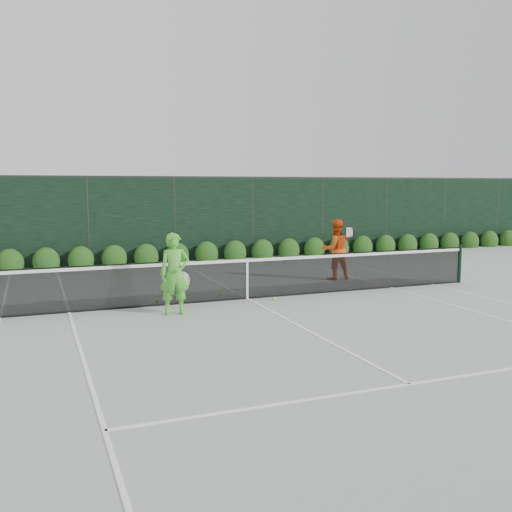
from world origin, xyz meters
name	(u,v)px	position (x,y,z in m)	size (l,w,h in m)	color
ground	(247,299)	(0.00, 0.00, 0.00)	(80.00, 80.00, 0.00)	gray
tennis_net	(246,277)	(-0.02, 0.00, 0.53)	(12.90, 0.10, 1.07)	black
player_woman	(175,274)	(-2.01, -0.97, 0.87)	(0.68, 0.45, 1.74)	green
player_man	(335,249)	(3.39, 1.76, 0.88)	(0.95, 0.73, 1.76)	#D94612
court_lines	(247,299)	(0.00, 0.00, 0.01)	(11.03, 23.83, 0.01)	white
windscreen_fence	(296,248)	(0.00, -2.71, 1.51)	(32.00, 21.07, 3.06)	black
hedge_row	(177,256)	(0.00, 7.15, 0.23)	(31.66, 0.65, 0.94)	#10390F
tennis_balls	(206,297)	(-0.91, 0.40, 0.03)	(2.77, 1.44, 0.07)	yellow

